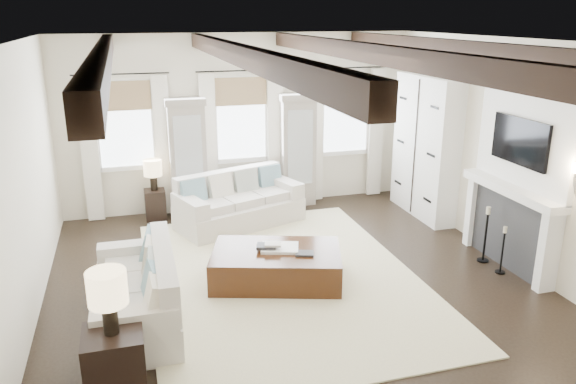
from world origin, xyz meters
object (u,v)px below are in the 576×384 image
object	(u,v)px
sofa_back	(238,204)
side_table_front	(115,359)
ottoman	(276,266)
side_table_back	(155,204)
sofa_left	(141,294)

from	to	relation	value
sofa_back	side_table_front	xyz separation A→B (m)	(-2.04, -4.04, -0.08)
ottoman	side_table_back	world-z (taller)	side_table_back
sofa_back	side_table_back	distance (m)	1.52
sofa_back	sofa_left	size ratio (longest dim) A/B	1.13
sofa_left	side_table_front	xyz separation A→B (m)	(-0.30, -1.16, -0.07)
sofa_left	ottoman	distance (m)	1.90
sofa_back	ottoman	world-z (taller)	sofa_back
side_table_front	side_table_back	distance (m)	4.77
ottoman	side_table_back	distance (m)	3.32
ottoman	side_table_back	bearing A→B (deg)	133.14
sofa_back	ottoman	distance (m)	2.32
sofa_left	side_table_front	world-z (taller)	sofa_left
ottoman	side_table_front	bearing A→B (deg)	-123.09
sofa_back	sofa_left	bearing A→B (deg)	-121.19
sofa_left	ottoman	size ratio (longest dim) A/B	1.20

